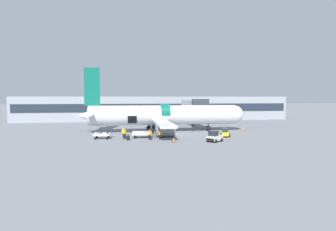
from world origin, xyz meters
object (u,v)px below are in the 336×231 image
(baggage_tug_mid, at_px, (225,133))
(ground_crew_driver, at_px, (123,133))
(baggage_tug_lead, at_px, (214,137))
(suitcase_on_tarmac_upright, at_px, (128,138))
(airplane, at_px, (162,116))
(ground_crew_supervisor, at_px, (150,134))
(ground_crew_loader_a, at_px, (125,133))
(baggage_cart_loading, at_px, (143,135))
(baggage_cart_queued, at_px, (102,135))
(ground_crew_loader_b, at_px, (160,134))

(baggage_tug_mid, xyz_separation_m, ground_crew_driver, (-17.72, 0.61, 0.34))
(baggage_tug_lead, relative_size, suitcase_on_tarmac_upright, 3.41)
(airplane, relative_size, ground_crew_supervisor, 19.70)
(airplane, relative_size, ground_crew_loader_a, 18.39)
(airplane, xyz_separation_m, baggage_cart_loading, (-4.44, -7.46, -2.68))
(ground_crew_loader_a, bearing_deg, suitcase_on_tarmac_upright, -69.50)
(ground_crew_driver, distance_m, ground_crew_supervisor, 4.94)
(baggage_tug_mid, relative_size, baggage_cart_queued, 0.88)
(ground_crew_supervisor, bearing_deg, baggage_cart_loading, 112.90)
(airplane, distance_m, baggage_tug_lead, 14.89)
(airplane, xyz_separation_m, suitcase_on_tarmac_upright, (-6.88, -9.74, -2.88))
(baggage_tug_lead, relative_size, baggage_tug_mid, 0.87)
(baggage_tug_lead, distance_m, baggage_cart_loading, 12.20)
(ground_crew_supervisor, bearing_deg, ground_crew_loader_a, 158.64)
(baggage_cart_queued, distance_m, ground_crew_driver, 3.50)
(baggage_tug_mid, relative_size, ground_crew_loader_b, 2.05)
(baggage_tug_lead, distance_m, ground_crew_supervisor, 10.24)
(airplane, xyz_separation_m, ground_crew_loader_a, (-7.39, -8.37, -2.28))
(baggage_tug_lead, xyz_separation_m, ground_crew_driver, (-13.94, 5.81, 0.20))
(baggage_cart_loading, bearing_deg, suitcase_on_tarmac_upright, -136.93)
(ground_crew_loader_a, xyz_separation_m, ground_crew_driver, (-0.26, 0.92, -0.03))
(ground_crew_loader_b, bearing_deg, baggage_cart_loading, 140.63)
(ground_crew_loader_a, xyz_separation_m, suitcase_on_tarmac_upright, (0.51, -1.37, -0.60))
(baggage_tug_lead, relative_size, ground_crew_supervisor, 1.66)
(airplane, height_order, suitcase_on_tarmac_upright, airplane)
(ground_crew_loader_a, distance_m, ground_crew_loader_b, 5.79)
(airplane, relative_size, suitcase_on_tarmac_upright, 40.42)
(ground_crew_loader_b, xyz_separation_m, ground_crew_driver, (-5.91, 2.21, 0.10))
(suitcase_on_tarmac_upright, bearing_deg, baggage_tug_mid, 5.65)
(airplane, relative_size, baggage_tug_lead, 11.85)
(ground_crew_driver, bearing_deg, suitcase_on_tarmac_upright, -71.31)
(ground_crew_loader_a, relative_size, suitcase_on_tarmac_upright, 2.20)
(airplane, bearing_deg, baggage_tug_lead, -64.64)
(baggage_tug_lead, xyz_separation_m, ground_crew_supervisor, (-9.68, 3.33, 0.16))
(ground_crew_driver, xyz_separation_m, suitcase_on_tarmac_upright, (0.77, -2.29, -0.57))
(baggage_tug_lead, xyz_separation_m, ground_crew_loader_a, (-13.68, 4.90, 0.22))
(ground_crew_loader_b, height_order, suitcase_on_tarmac_upright, ground_crew_loader_b)
(baggage_cart_queued, bearing_deg, ground_crew_supervisor, -17.99)
(baggage_tug_lead, bearing_deg, ground_crew_supervisor, 161.00)
(airplane, distance_m, ground_crew_loader_b, 10.11)
(baggage_tug_lead, height_order, ground_crew_driver, ground_crew_driver)
(airplane, height_order, baggage_cart_loading, airplane)
(ground_crew_loader_a, bearing_deg, baggage_cart_loading, 17.17)
(ground_crew_loader_b, height_order, ground_crew_driver, ground_crew_driver)
(ground_crew_loader_b, bearing_deg, suitcase_on_tarmac_upright, -179.13)
(airplane, relative_size, baggage_tug_mid, 10.32)
(ground_crew_loader_a, bearing_deg, ground_crew_loader_b, -12.90)
(baggage_cart_queued, height_order, ground_crew_driver, ground_crew_driver)
(airplane, relative_size, baggage_cart_loading, 7.89)
(baggage_tug_lead, bearing_deg, baggage_cart_loading, 151.55)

